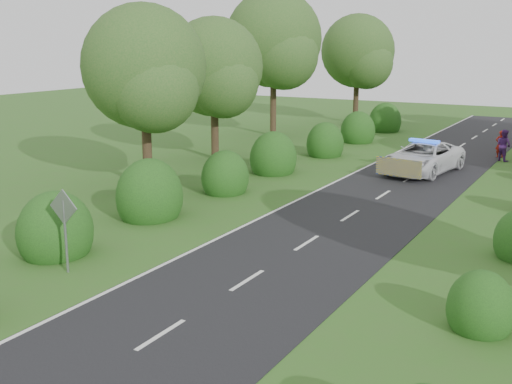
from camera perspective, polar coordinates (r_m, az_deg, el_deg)
The scene contains 12 objects.
ground at distance 15.48m, azimuth -8.46°, elevation -12.50°, with size 120.00×120.00×0.00m, color #3A5E25.
road at distance 28.13m, azimuth 10.58°, elevation -0.69°, with size 6.00×70.00×0.02m, color black.
road_markings at distance 26.81m, azimuth 5.89°, elevation -1.19°, with size 4.96×70.00×0.01m.
hedgerow_left at distance 27.89m, azimuth -4.39°, elevation 0.94°, with size 2.75×50.41×3.00m.
tree_left_a at distance 29.34m, azimuth -9.72°, elevation 10.46°, with size 5.74×5.60×8.38m.
tree_left_b at distance 36.71m, azimuth -3.55°, elevation 10.69°, with size 5.74×5.60×8.07m.
tree_left_c at distance 46.01m, azimuth 1.81°, elevation 13.08°, with size 6.97×6.80×10.22m.
tree_left_d at distance 54.18m, azimuth 9.23°, elevation 12.01°, with size 6.15×6.00×8.89m.
road_sign at distance 19.49m, azimuth -16.68°, elevation -2.28°, with size 1.06×0.08×2.53m.
police_van at distance 34.36m, azimuth 14.64°, elevation 2.98°, with size 3.45×6.09×1.74m.
pedestrian_red at distance 40.29m, azimuth 20.90°, elevation 4.00°, with size 0.58×0.38×1.59m, color #A51E11.
pedestrian_purple at distance 39.13m, azimuth 21.16°, elevation 3.89°, with size 0.88×0.69×1.81m, color #532473.
Camera 1 is at (8.72, -10.90, 6.70)m, focal length 45.00 mm.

